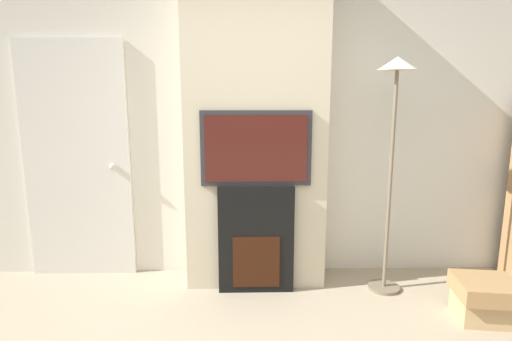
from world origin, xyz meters
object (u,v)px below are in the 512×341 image
television (256,148)px  box_stack (486,299)px  floor_lamp (394,113)px  fireplace (256,238)px

television → box_stack: size_ratio=1.85×
television → floor_lamp: size_ratio=0.46×
television → box_stack: (1.61, -0.51, -1.01)m
television → box_stack: 1.97m
fireplace → television: television is taller
television → floor_lamp: bearing=-1.2°
television → floor_lamp: 1.09m
fireplace → floor_lamp: (1.06, -0.02, 1.01)m
television → floor_lamp: floor_lamp is taller
floor_lamp → television: bearing=178.8°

